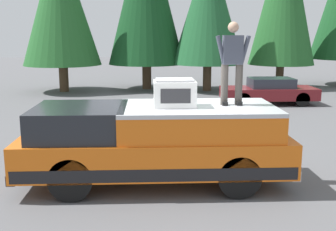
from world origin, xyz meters
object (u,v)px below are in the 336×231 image
compressor_unit (175,93)px  parked_car_maroon (269,91)px  pickup_truck (155,143)px  person_on_truck_bed (232,61)px

compressor_unit → parked_car_maroon: compressor_unit is taller
parked_car_maroon → pickup_truck: bearing=151.7°
compressor_unit → parked_car_maroon: 10.87m
compressor_unit → pickup_truck: bearing=83.1°
pickup_truck → compressor_unit: bearing=-96.9°
pickup_truck → parked_car_maroon: bearing=-28.3°
pickup_truck → compressor_unit: 1.13m
compressor_unit → person_on_truck_bed: size_ratio=0.50×
pickup_truck → parked_car_maroon: 10.93m
pickup_truck → parked_car_maroon: size_ratio=1.35×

